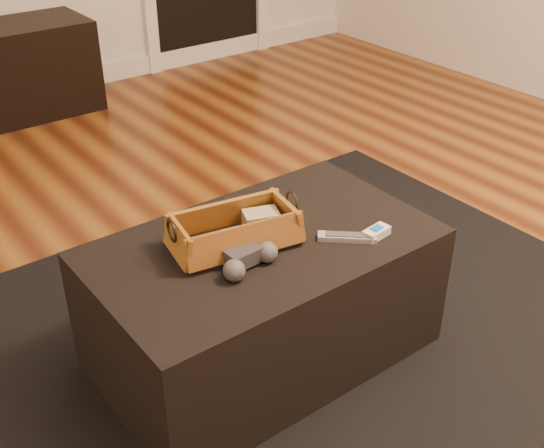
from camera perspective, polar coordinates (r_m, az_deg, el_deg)
floor at (r=2.36m, az=4.14°, el=-8.48°), size 5.00×5.50×0.01m
baseboard at (r=4.50m, az=-19.58°, el=10.60°), size 5.00×0.04×0.12m
area_rug at (r=2.20m, az=0.06°, el=-11.39°), size 2.60×2.00×0.01m
ottoman at (r=2.10m, az=-0.77°, el=-6.29°), size 1.00×0.60×0.42m
tv_remote at (r=1.93m, az=-3.46°, el=-1.49°), size 0.20×0.06×0.02m
cloth_bundle at (r=2.00m, az=-0.91°, el=0.31°), size 0.12×0.10×0.06m
wicker_basket at (r=1.94m, az=-3.15°, el=-0.65°), size 0.40×0.26×0.13m
game_controller at (r=1.85m, az=-2.06°, el=-2.93°), size 0.19×0.11×0.06m
silver_remote at (r=1.99m, az=6.32°, el=-1.09°), size 0.15×0.14×0.02m
cream_gadget at (r=2.01m, az=8.73°, el=-0.71°), size 0.09×0.05×0.03m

